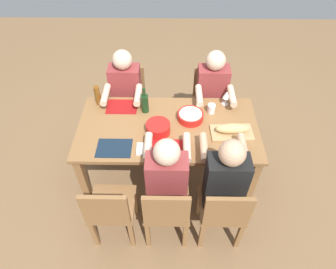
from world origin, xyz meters
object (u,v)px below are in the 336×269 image
(serving_bowl_pasta, at_px, (190,116))
(chair_far_center, at_px, (167,211))
(chair_near_right, at_px, (129,97))
(wine_bottle, at_px, (145,103))
(napkin_stack, at_px, (144,149))
(cup_near_left, at_px, (211,109))
(diner_far_center, at_px, (167,179))
(chair_far_left, at_px, (223,211))
(dining_table, at_px, (168,133))
(chair_near_left, at_px, (209,98))
(diner_near_left, at_px, (212,93))
(cutting_board, at_px, (232,133))
(wine_glass, at_px, (226,95))
(bread_loaf, at_px, (233,129))
(chair_far_right, at_px, (110,210))
(diner_far_left, at_px, (224,179))
(serving_bowl_greens, at_px, (158,128))
(diner_near_right, at_px, (126,92))
(beer_bottle, at_px, (98,96))

(serving_bowl_pasta, bearing_deg, chair_far_center, 75.89)
(chair_near_right, relative_size, wine_bottle, 2.93)
(napkin_stack, bearing_deg, cup_near_left, -141.12)
(diner_far_center, bearing_deg, cup_near_left, -118.54)
(chair_far_left, relative_size, diner_far_center, 0.71)
(dining_table, bearing_deg, chair_near_left, -122.35)
(diner_far_center, height_order, wine_bottle, diner_far_center)
(diner_far_center, distance_m, diner_near_left, 1.27)
(chair_near_left, distance_m, napkin_stack, 1.31)
(wine_bottle, xyz_separation_m, napkin_stack, (-0.03, 0.53, -0.10))
(chair_near_left, bearing_deg, diner_near_left, 90.00)
(chair_far_center, height_order, chair_near_left, same)
(cutting_board, bearing_deg, wine_glass, -88.56)
(bread_loaf, bearing_deg, cutting_board, 0.00)
(chair_far_right, height_order, diner_far_left, diner_far_left)
(serving_bowl_pasta, bearing_deg, diner_far_center, 72.39)
(cup_near_left, xyz_separation_m, napkin_stack, (0.65, 0.52, -0.04))
(cup_near_left, bearing_deg, diner_far_left, 93.51)
(chair_near_right, bearing_deg, serving_bowl_greens, 115.03)
(cutting_board, bearing_deg, bread_loaf, 0.00)
(serving_bowl_pasta, xyz_separation_m, serving_bowl_greens, (0.31, 0.19, 0.02))
(chair_far_left, height_order, cup_near_left, chair_far_left)
(bread_loaf, height_order, napkin_stack, bread_loaf)
(diner_near_right, height_order, chair_far_center, diner_near_right)
(chair_far_center, relative_size, diner_near_left, 0.71)
(chair_near_right, xyz_separation_m, wine_bottle, (-0.25, 0.54, 0.37))
(serving_bowl_greens, xyz_separation_m, napkin_stack, (0.12, 0.23, -0.05))
(serving_bowl_greens, distance_m, wine_glass, 0.82)
(cup_near_left, bearing_deg, diner_near_left, -97.66)
(chair_far_left, relative_size, cup_near_left, 8.81)
(diner_near_right, height_order, chair_far_left, diner_near_right)
(serving_bowl_greens, distance_m, cup_near_left, 0.61)
(cutting_board, relative_size, bread_loaf, 1.25)
(chair_far_center, bearing_deg, chair_near_left, -107.57)
(diner_far_left, xyz_separation_m, beer_bottle, (1.22, -0.92, 0.15))
(bread_loaf, relative_size, wine_bottle, 1.10)
(diner_near_right, bearing_deg, diner_far_center, 112.58)
(chair_near_right, bearing_deg, wine_glass, 159.11)
(chair_far_center, bearing_deg, cup_near_left, -113.89)
(diner_near_right, distance_m, bread_loaf, 1.29)
(chair_near_right, xyz_separation_m, diner_near_left, (-0.98, 0.18, 0.21))
(wine_glass, distance_m, cup_near_left, 0.22)
(dining_table, height_order, diner_far_left, diner_far_left)
(wine_bottle, distance_m, wine_glass, 0.85)
(chair_far_right, height_order, cutting_board, chair_far_right)
(serving_bowl_greens, height_order, napkin_stack, serving_bowl_greens)
(dining_table, xyz_separation_m, serving_bowl_pasta, (-0.22, -0.11, 0.13))
(cutting_board, height_order, wine_bottle, wine_bottle)
(diner_far_center, xyz_separation_m, wine_bottle, (0.24, -0.82, 0.15))
(diner_near_right, bearing_deg, chair_near_left, -169.35)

